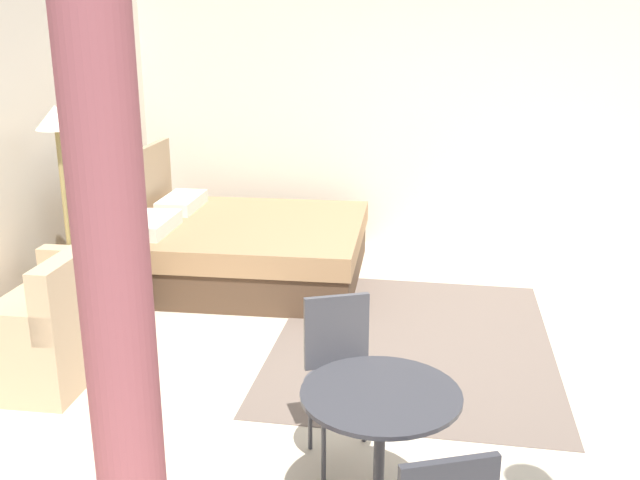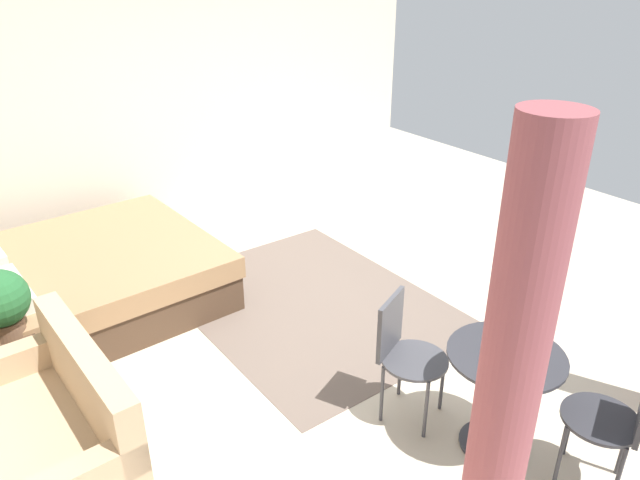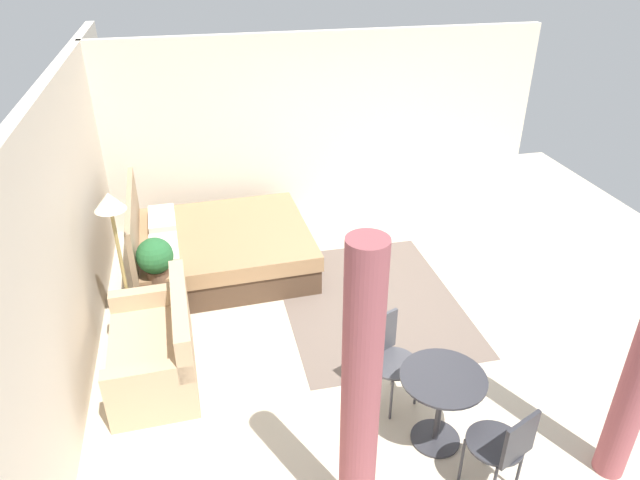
# 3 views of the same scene
# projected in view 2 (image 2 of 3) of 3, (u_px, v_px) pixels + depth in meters

# --- Properties ---
(ground_plane) EXTENTS (8.31, 9.14, 0.02)m
(ground_plane) POSITION_uv_depth(u_px,v_px,m) (329.00, 314.00, 5.15)
(ground_plane) COLOR beige
(wall_right) EXTENTS (0.12, 6.14, 2.60)m
(wall_right) POSITION_uv_depth(u_px,v_px,m) (182.00, 106.00, 6.50)
(wall_right) COLOR beige
(wall_right) RESTS_ON ground
(area_rug) EXTENTS (2.50, 1.95, 0.01)m
(area_rug) POSITION_uv_depth(u_px,v_px,m) (311.00, 303.00, 5.28)
(area_rug) COLOR #66564C
(area_rug) RESTS_ON ground
(bed) EXTENTS (1.93, 2.15, 1.10)m
(bed) POSITION_uv_depth(u_px,v_px,m) (79.00, 279.00, 5.10)
(bed) COLOR #473323
(bed) RESTS_ON ground
(couch) EXTENTS (1.35, 0.80, 0.86)m
(couch) POSITION_uv_depth(u_px,v_px,m) (50.00, 443.00, 3.38)
(couch) COLOR tan
(couch) RESTS_ON ground
(nightstand) EXTENTS (0.43, 0.38, 0.48)m
(nightstand) POSITION_uv_depth(u_px,v_px,m) (6.00, 358.00, 4.18)
(nightstand) COLOR #473323
(nightstand) RESTS_ON ground
(potted_plant) EXTENTS (0.39, 0.39, 0.48)m
(potted_plant) POSITION_uv_depth(u_px,v_px,m) (0.00, 301.00, 3.91)
(potted_plant) COLOR brown
(potted_plant) RESTS_ON nightstand
(balcony_table) EXTENTS (0.69, 0.69, 0.70)m
(balcony_table) POSITION_uv_depth(u_px,v_px,m) (502.00, 383.00, 3.56)
(balcony_table) COLOR #2D2D33
(balcony_table) RESTS_ON ground
(cafe_chair_near_window) EXTENTS (0.56, 0.56, 0.85)m
(cafe_chair_near_window) POSITION_uv_depth(u_px,v_px,m) (619.00, 416.00, 3.25)
(cafe_chair_near_window) COLOR #2D2D33
(cafe_chair_near_window) RESTS_ON ground
(cafe_chair_near_couch) EXTENTS (0.57, 0.57, 0.86)m
(cafe_chair_near_couch) POSITION_uv_depth(u_px,v_px,m) (403.00, 347.00, 3.83)
(cafe_chair_near_couch) COLOR #3F3F44
(cafe_chair_near_couch) RESTS_ON ground
(curtain_right) EXTENTS (0.25, 0.25, 2.37)m
(curtain_right) POSITION_uv_depth(u_px,v_px,m) (505.00, 405.00, 2.37)
(curtain_right) COLOR #994C51
(curtain_right) RESTS_ON ground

